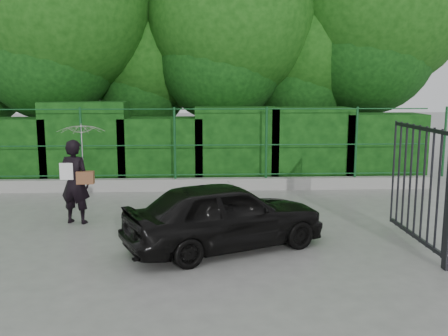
{
  "coord_description": "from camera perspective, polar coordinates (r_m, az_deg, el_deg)",
  "views": [
    {
      "loc": [
        1.01,
        -7.92,
        2.64
      ],
      "look_at": [
        1.47,
        1.3,
        1.1
      ],
      "focal_mm": 40.0,
      "sensor_mm": 36.0,
      "label": 1
    }
  ],
  "objects": [
    {
      "name": "ground",
      "position": [
        8.41,
        -9.74,
        -8.97
      ],
      "size": [
        80.0,
        80.0,
        0.0
      ],
      "primitive_type": "plane",
      "color": "gray"
    },
    {
      "name": "kerb",
      "position": [
        12.71,
        -7.38,
        -1.9
      ],
      "size": [
        14.0,
        0.25,
        0.3
      ],
      "primitive_type": "cube",
      "color": "#9E9E99",
      "rests_on": "ground"
    },
    {
      "name": "fence",
      "position": [
        12.53,
        -6.47,
        2.82
      ],
      "size": [
        14.13,
        0.06,
        1.8
      ],
      "color": "#134720",
      "rests_on": "kerb"
    },
    {
      "name": "hedge",
      "position": [
        13.55,
        -6.72,
        2.34
      ],
      "size": [
        14.2,
        1.2,
        2.2
      ],
      "color": "black",
      "rests_on": "ground"
    },
    {
      "name": "trees",
      "position": [
        15.78,
        -2.48,
        16.68
      ],
      "size": [
        17.1,
        6.15,
        8.08
      ],
      "color": "black",
      "rests_on": "ground"
    },
    {
      "name": "gate",
      "position": [
        8.17,
        23.26,
        -1.55
      ],
      "size": [
        0.22,
        2.33,
        2.36
      ],
      "color": "black",
      "rests_on": "ground"
    },
    {
      "name": "woman",
      "position": [
        9.89,
        -16.22,
        1.02
      ],
      "size": [
        0.92,
        0.89,
        1.92
      ],
      "color": "black",
      "rests_on": "ground"
    },
    {
      "name": "car",
      "position": [
        8.12,
        0.11,
        -5.37
      ],
      "size": [
        3.55,
        2.55,
        1.12
      ],
      "primitive_type": "imported",
      "rotation": [
        0.0,
        0.0,
        1.99
      ],
      "color": "black",
      "rests_on": "ground"
    }
  ]
}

